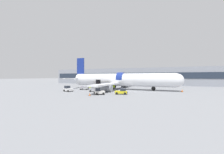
{
  "coord_description": "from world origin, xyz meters",
  "views": [
    {
      "loc": [
        11.41,
        -39.38,
        4.17
      ],
      "look_at": [
        -5.54,
        1.2,
        4.0
      ],
      "focal_mm": 22.0,
      "sensor_mm": 36.0,
      "label": 1
    }
  ],
  "objects_px": {
    "baggage_cart_empty": "(94,90)",
    "ground_crew_loader_a": "(104,87)",
    "baggage_tug_rear": "(122,92)",
    "baggage_cart_queued": "(84,88)",
    "baggage_tug_lead": "(99,92)",
    "airplane": "(120,80)",
    "ground_crew_driver": "(93,87)",
    "baggage_tug_mid": "(68,89)",
    "ground_crew_loader_b": "(107,88)",
    "baggage_cart_loading": "(99,88)",
    "ground_crew_helper": "(114,87)",
    "ground_crew_supervisor": "(90,87)",
    "ground_crew_marshal": "(96,87)"
  },
  "relations": [
    {
      "from": "baggage_cart_queued",
      "to": "ground_crew_driver",
      "type": "xyz_separation_m",
      "value": [
        2.1,
        1.91,
        0.42
      ]
    },
    {
      "from": "ground_crew_supervisor",
      "to": "baggage_cart_queued",
      "type": "bearing_deg",
      "value": 158.03
    },
    {
      "from": "ground_crew_loader_a",
      "to": "ground_crew_driver",
      "type": "xyz_separation_m",
      "value": [
        -5.03,
        2.46,
        -0.09
      ]
    },
    {
      "from": "ground_crew_loader_a",
      "to": "baggage_cart_empty",
      "type": "bearing_deg",
      "value": -119.09
    },
    {
      "from": "baggage_tug_rear",
      "to": "ground_crew_loader_b",
      "type": "height_order",
      "value": "ground_crew_loader_b"
    },
    {
      "from": "baggage_cart_queued",
      "to": "ground_crew_loader_a",
      "type": "xyz_separation_m",
      "value": [
        7.12,
        -0.55,
        0.51
      ]
    },
    {
      "from": "ground_crew_helper",
      "to": "ground_crew_supervisor",
      "type": "bearing_deg",
      "value": -151.02
    },
    {
      "from": "baggage_tug_rear",
      "to": "ground_crew_marshal",
      "type": "distance_m",
      "value": 14.82
    },
    {
      "from": "baggage_tug_mid",
      "to": "ground_crew_loader_b",
      "type": "bearing_deg",
      "value": 33.58
    },
    {
      "from": "baggage_cart_loading",
      "to": "ground_crew_marshal",
      "type": "bearing_deg",
      "value": 138.93
    },
    {
      "from": "airplane",
      "to": "baggage_cart_queued",
      "type": "relative_size",
      "value": 9.93
    },
    {
      "from": "baggage_tug_lead",
      "to": "baggage_tug_rear",
      "type": "height_order",
      "value": "baggage_tug_lead"
    },
    {
      "from": "baggage_tug_mid",
      "to": "baggage_tug_rear",
      "type": "relative_size",
      "value": 0.94
    },
    {
      "from": "baggage_cart_queued",
      "to": "airplane",
      "type": "bearing_deg",
      "value": 28.43
    },
    {
      "from": "ground_crew_driver",
      "to": "ground_crew_marshal",
      "type": "distance_m",
      "value": 0.91
    },
    {
      "from": "baggage_tug_rear",
      "to": "ground_crew_loader_a",
      "type": "distance_m",
      "value": 9.14
    },
    {
      "from": "ground_crew_supervisor",
      "to": "ground_crew_marshal",
      "type": "bearing_deg",
      "value": 92.22
    },
    {
      "from": "baggage_cart_queued",
      "to": "ground_crew_driver",
      "type": "height_order",
      "value": "ground_crew_driver"
    },
    {
      "from": "ground_crew_loader_b",
      "to": "baggage_cart_loading",
      "type": "bearing_deg",
      "value": 166.37
    },
    {
      "from": "baggage_tug_mid",
      "to": "ground_crew_helper",
      "type": "xyz_separation_m",
      "value": [
        10.38,
        8.45,
        0.22
      ]
    },
    {
      "from": "ground_crew_loader_b",
      "to": "ground_crew_supervisor",
      "type": "bearing_deg",
      "value": -167.11
    },
    {
      "from": "baggage_cart_loading",
      "to": "ground_crew_driver",
      "type": "xyz_separation_m",
      "value": [
        -2.49,
        1.0,
        0.38
      ]
    },
    {
      "from": "baggage_cart_loading",
      "to": "baggage_cart_empty",
      "type": "bearing_deg",
      "value": -78.36
    },
    {
      "from": "baggage_cart_empty",
      "to": "baggage_tug_mid",
      "type": "bearing_deg",
      "value": -159.96
    },
    {
      "from": "baggage_tug_rear",
      "to": "baggage_cart_queued",
      "type": "relative_size",
      "value": 0.84
    },
    {
      "from": "baggage_tug_lead",
      "to": "baggage_cart_empty",
      "type": "height_order",
      "value": "baggage_tug_lead"
    },
    {
      "from": "baggage_cart_empty",
      "to": "ground_crew_loader_a",
      "type": "height_order",
      "value": "ground_crew_loader_a"
    },
    {
      "from": "baggage_cart_loading",
      "to": "baggage_cart_queued",
      "type": "height_order",
      "value": "baggage_cart_loading"
    },
    {
      "from": "baggage_cart_empty",
      "to": "ground_crew_loader_a",
      "type": "relative_size",
      "value": 1.93
    },
    {
      "from": "ground_crew_driver",
      "to": "ground_crew_loader_a",
      "type": "bearing_deg",
      "value": -26.11
    },
    {
      "from": "baggage_cart_loading",
      "to": "ground_crew_loader_a",
      "type": "relative_size",
      "value": 2.17
    },
    {
      "from": "baggage_cart_queued",
      "to": "ground_crew_helper",
      "type": "bearing_deg",
      "value": 15.27
    },
    {
      "from": "baggage_tug_mid",
      "to": "ground_crew_driver",
      "type": "bearing_deg",
      "value": 66.25
    },
    {
      "from": "airplane",
      "to": "ground_crew_driver",
      "type": "distance_m",
      "value": 8.75
    },
    {
      "from": "baggage_tug_mid",
      "to": "baggage_cart_loading",
      "type": "bearing_deg",
      "value": 49.18
    },
    {
      "from": "baggage_cart_empty",
      "to": "ground_crew_driver",
      "type": "bearing_deg",
      "value": 122.14
    },
    {
      "from": "ground_crew_loader_a",
      "to": "ground_crew_driver",
      "type": "relative_size",
      "value": 1.1
    },
    {
      "from": "baggage_tug_rear",
      "to": "baggage_cart_loading",
      "type": "bearing_deg",
      "value": 144.5
    },
    {
      "from": "baggage_cart_queued",
      "to": "ground_crew_marshal",
      "type": "xyz_separation_m",
      "value": [
        2.49,
        2.73,
        0.36
      ]
    },
    {
      "from": "airplane",
      "to": "ground_crew_helper",
      "type": "relative_size",
      "value": 21.88
    },
    {
      "from": "baggage_tug_mid",
      "to": "baggage_tug_lead",
      "type": "bearing_deg",
      "value": -13.14
    },
    {
      "from": "airplane",
      "to": "ground_crew_driver",
      "type": "bearing_deg",
      "value": -156.19
    },
    {
      "from": "baggage_tug_rear",
      "to": "ground_crew_marshal",
      "type": "height_order",
      "value": "ground_crew_marshal"
    },
    {
      "from": "baggage_tug_lead",
      "to": "baggage_cart_queued",
      "type": "xyz_separation_m",
      "value": [
        -9.76,
        8.6,
        -0.2
      ]
    },
    {
      "from": "baggage_cart_queued",
      "to": "baggage_tug_rear",
      "type": "bearing_deg",
      "value": -22.92
    },
    {
      "from": "baggage_tug_lead",
      "to": "baggage_cart_queued",
      "type": "height_order",
      "value": "baggage_tug_lead"
    },
    {
      "from": "baggage_tug_lead",
      "to": "baggage_cart_loading",
      "type": "distance_m",
      "value": 10.82
    },
    {
      "from": "baggage_tug_lead",
      "to": "baggage_cart_empty",
      "type": "xyz_separation_m",
      "value": [
        -4.27,
        5.11,
        -0.16
      ]
    },
    {
      "from": "baggage_tug_rear",
      "to": "baggage_cart_queued",
      "type": "xyz_separation_m",
      "value": [
        -14.39,
        6.09,
        -0.15
      ]
    },
    {
      "from": "ground_crew_helper",
      "to": "ground_crew_marshal",
      "type": "bearing_deg",
      "value": 177.55
    }
  ]
}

